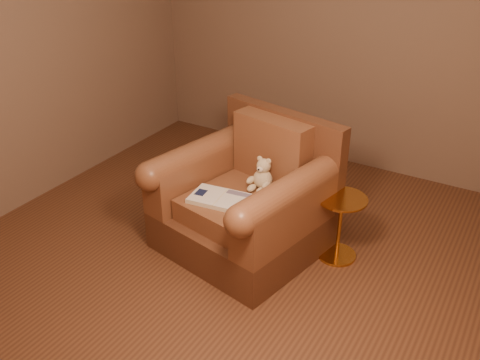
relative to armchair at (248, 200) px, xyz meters
The scene contains 6 objects.
floor 0.44m from the armchair, 93.20° to the right, with size 4.00×4.00×0.00m, color brown.
room 1.35m from the armchair, 93.20° to the right, with size 4.02×4.02×2.71m.
armchair is the anchor object (origin of this frame).
teddy_bear 0.22m from the armchair, 47.50° to the left, with size 0.19×0.21×0.26m.
guidebook 0.28m from the armchair, 111.32° to the right, with size 0.47×0.32×0.04m.
side_table 0.71m from the armchair, 15.52° to the left, with size 0.37×0.37×0.51m.
Camera 1 is at (1.75, -2.84, 2.46)m, focal length 40.00 mm.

